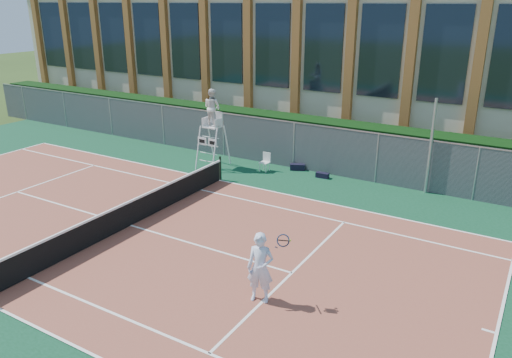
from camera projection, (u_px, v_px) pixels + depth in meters
The scene contains 13 objects.
ground at pixel (131, 226), 17.65m from camera, with size 120.00×120.00×0.00m, color #233814.
apron at pixel (150, 216), 18.46m from camera, with size 36.00×20.00×0.01m, color #0D391F.
tennis_court at pixel (131, 226), 17.65m from camera, with size 23.77×10.97×0.02m, color brown.
tennis_net at pixel (129, 212), 17.47m from camera, with size 0.10×11.30×1.10m.
fence at pixel (257, 140), 24.40m from camera, with size 40.00×0.06×2.20m, color #595E60, non-canonical shape.
hedge at pixel (269, 135), 25.37m from camera, with size 40.00×1.40×2.20m, color black.
building at pixel (333, 59), 30.77m from camera, with size 45.00×10.60×8.22m.
steel_pole at pixel (431, 147), 20.07m from camera, with size 0.12×0.12×3.95m, color #9EA0A5.
umpire_chair at pixel (212, 110), 23.09m from camera, with size 1.06×1.63×3.79m.
plastic_chair at pixel (266, 160), 23.20m from camera, with size 0.42×0.42×0.87m.
sports_bag_near at pixel (297, 167), 23.44m from camera, with size 0.68×0.27×0.29m, color black.
sports_bag_far at pixel (322, 175), 22.42m from camera, with size 0.58×0.25×0.23m, color black.
tennis_player at pixel (260, 268), 12.92m from camera, with size 1.11×0.79×1.93m.
Camera 1 is at (12.04, -11.51, 7.53)m, focal length 35.00 mm.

